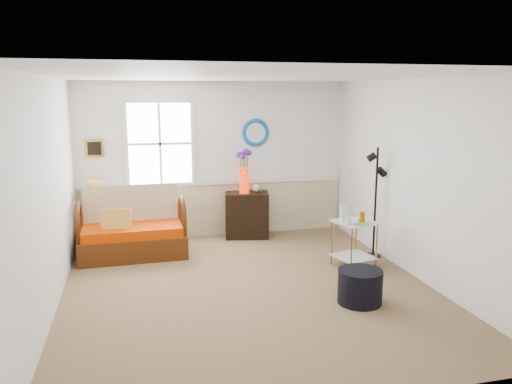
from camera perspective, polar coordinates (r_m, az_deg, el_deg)
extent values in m
cube|color=brown|center=(6.37, -0.88, -10.95)|extent=(4.50, 5.00, 0.01)
cube|color=white|center=(5.90, -0.95, 13.14)|extent=(4.50, 5.00, 0.01)
cube|color=white|center=(8.43, -4.72, 3.65)|extent=(4.50, 0.01, 2.60)
cube|color=white|center=(3.67, 7.89, -6.31)|extent=(4.50, 0.01, 2.60)
cube|color=white|center=(5.93, -22.63, -0.36)|extent=(0.01, 5.00, 2.60)
cube|color=white|center=(6.85, 17.76, 1.42)|extent=(0.01, 5.00, 2.60)
cube|color=tan|center=(8.56, -4.61, -2.02)|extent=(4.46, 0.02, 0.90)
cube|color=silver|center=(8.45, -4.65, 1.07)|extent=(4.46, 0.04, 0.06)
cube|color=#BE8E26|center=(8.30, -17.98, 4.77)|extent=(0.28, 0.03, 0.28)
torus|color=#156DAA|center=(8.50, -0.05, 6.80)|extent=(0.47, 0.07, 0.47)
imported|color=#426E2B|center=(8.19, -17.18, -1.16)|extent=(0.39, 0.41, 0.26)
cylinder|color=black|center=(6.01, 11.79, -10.52)|extent=(0.63, 0.63, 0.40)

